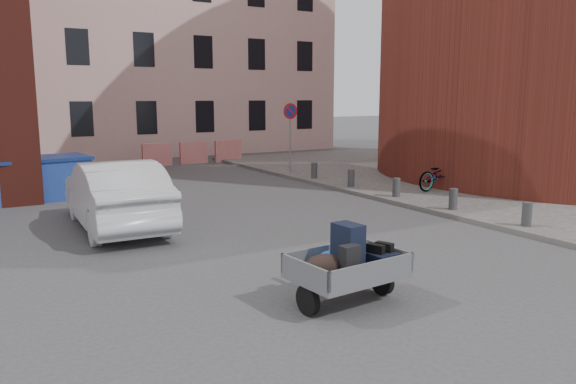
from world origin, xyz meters
TOP-DOWN VIEW (x-y plane):
  - ground at (0.00, 0.00)m, footprint 120.00×120.00m
  - sidewalk at (10.00, 4.00)m, footprint 9.00×24.00m
  - building_pink at (6.00, 22.00)m, footprint 16.00×8.00m
  - no_parking_sign at (6.00, 9.48)m, footprint 0.60×0.09m
  - bollards at (6.00, 3.40)m, footprint 0.22×9.02m
  - barriers at (4.20, 15.00)m, footprint 4.70×0.18m
  - trailer at (-0.23, -2.60)m, footprint 1.69×1.86m
  - dumpster at (-3.09, 8.88)m, footprint 3.21×1.97m
  - silver_car at (-1.93, 4.07)m, footprint 1.85×4.86m
  - bicycle at (7.99, 3.66)m, footprint 1.90×0.80m

SIDE VIEW (x-z plane):
  - ground at x=0.00m, z-range 0.00..0.00m
  - sidewalk at x=10.00m, z-range 0.00..0.12m
  - bollards at x=6.00m, z-range 0.12..0.67m
  - barriers at x=4.20m, z-range 0.00..1.00m
  - bicycle at x=7.99m, z-range 0.12..1.09m
  - trailer at x=-0.23m, z-range 0.01..1.21m
  - dumpster at x=-3.09m, z-range 0.00..1.27m
  - silver_car at x=-1.93m, z-range 0.00..1.58m
  - no_parking_sign at x=6.00m, z-range 0.69..3.34m
  - building_pink at x=6.00m, z-range 0.00..14.00m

